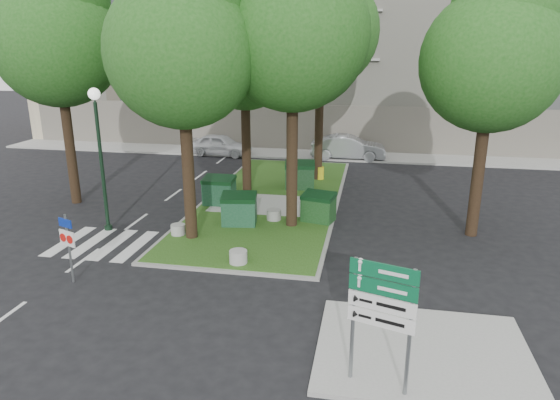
% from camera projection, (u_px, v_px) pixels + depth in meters
% --- Properties ---
extents(ground, '(120.00, 120.00, 0.00)m').
position_uv_depth(ground, '(209.00, 271.00, 16.32)').
color(ground, black).
rests_on(ground, ground).
extents(median_island, '(6.00, 16.00, 0.12)m').
position_uv_depth(median_island, '(273.00, 199.00, 23.72)').
color(median_island, '#254914').
rests_on(median_island, ground).
extents(median_kerb, '(6.30, 16.30, 0.10)m').
position_uv_depth(median_kerb, '(273.00, 199.00, 23.73)').
color(median_kerb, gray).
rests_on(median_kerb, ground).
extents(sidewalk_corner, '(5.00, 4.00, 0.12)m').
position_uv_depth(sidewalk_corner, '(423.00, 352.00, 11.86)').
color(sidewalk_corner, '#999993').
rests_on(sidewalk_corner, ground).
extents(building_sidewalk, '(42.00, 3.00, 0.12)m').
position_uv_depth(building_sidewalk, '(296.00, 154.00, 33.67)').
color(building_sidewalk, '#999993').
rests_on(building_sidewalk, ground).
extents(zebra_crossing, '(5.00, 3.00, 0.01)m').
position_uv_depth(zebra_crossing, '(125.00, 245.00, 18.39)').
color(zebra_crossing, silver).
rests_on(zebra_crossing, ground).
extents(apartment_building, '(41.00, 12.00, 16.00)m').
position_uv_depth(apartment_building, '(312.00, 33.00, 38.37)').
color(apartment_building, tan).
rests_on(apartment_building, ground).
extents(tree_median_near_left, '(5.20, 5.20, 10.53)m').
position_uv_depth(tree_median_near_left, '(184.00, 37.00, 16.81)').
color(tree_median_near_left, black).
rests_on(tree_median_near_left, ground).
extents(tree_median_near_right, '(5.60, 5.60, 11.46)m').
position_uv_depth(tree_median_near_right, '(296.00, 18.00, 17.87)').
color(tree_median_near_right, black).
rests_on(tree_median_near_right, ground).
extents(tree_median_mid, '(4.80, 4.80, 9.99)m').
position_uv_depth(tree_median_mid, '(246.00, 47.00, 22.93)').
color(tree_median_mid, black).
rests_on(tree_median_mid, ground).
extents(tree_median_far, '(5.80, 5.80, 11.93)m').
position_uv_depth(tree_median_far, '(323.00, 19.00, 24.78)').
color(tree_median_far, black).
rests_on(tree_median_far, ground).
extents(tree_street_left, '(5.40, 5.40, 11.00)m').
position_uv_depth(tree_street_left, '(58.00, 31.00, 21.24)').
color(tree_street_left, black).
rests_on(tree_street_left, ground).
extents(tree_street_right, '(5.00, 5.00, 10.06)m').
position_uv_depth(tree_street_right, '(496.00, 48.00, 17.39)').
color(tree_street_right, black).
rests_on(tree_street_right, ground).
extents(dumpster_a, '(1.41, 0.99, 1.31)m').
position_uv_depth(dumpster_a, '(219.00, 191.00, 22.64)').
color(dumpster_a, '#0F371F').
rests_on(dumpster_a, median_island).
extents(dumpster_b, '(1.52, 1.17, 1.30)m').
position_uv_depth(dumpster_b, '(239.00, 209.00, 20.07)').
color(dumpster_b, '#124026').
rests_on(dumpster_b, median_island).
extents(dumpster_c, '(1.63, 1.25, 1.39)m').
position_uv_depth(dumpster_c, '(300.00, 175.00, 25.20)').
color(dumpster_c, black).
rests_on(dumpster_c, median_island).
extents(dumpster_d, '(1.49, 1.21, 1.22)m').
position_uv_depth(dumpster_d, '(318.00, 207.00, 20.46)').
color(dumpster_d, '#123A13').
rests_on(dumpster_d, median_island).
extents(bollard_left, '(0.55, 0.55, 0.39)m').
position_uv_depth(bollard_left, '(178.00, 229.00, 19.08)').
color(bollard_left, '#A0A19C').
rests_on(bollard_left, median_island).
extents(bollard_right, '(0.60, 0.60, 0.43)m').
position_uv_depth(bollard_right, '(238.00, 257.00, 16.56)').
color(bollard_right, '#A09F9B').
rests_on(bollard_right, median_island).
extents(bollard_mid, '(0.60, 0.60, 0.43)m').
position_uv_depth(bollard_mid, '(274.00, 215.00, 20.71)').
color(bollard_mid, gray).
rests_on(bollard_mid, median_island).
extents(litter_bin, '(0.39, 0.39, 0.68)m').
position_uv_depth(litter_bin, '(320.00, 173.00, 26.98)').
color(litter_bin, gold).
rests_on(litter_bin, median_island).
extents(street_lamp, '(0.44, 0.44, 5.57)m').
position_uv_depth(street_lamp, '(99.00, 143.00, 18.90)').
color(street_lamp, black).
rests_on(street_lamp, ground).
extents(traffic_sign_pole, '(0.63, 0.28, 2.22)m').
position_uv_depth(traffic_sign_pole, '(68.00, 239.00, 15.11)').
color(traffic_sign_pole, slate).
rests_on(traffic_sign_pole, ground).
extents(directional_sign, '(1.36, 0.47, 2.82)m').
position_uv_depth(directional_sign, '(382.00, 306.00, 10.07)').
color(directional_sign, slate).
rests_on(directional_sign, sidewalk_corner).
extents(car_white, '(4.38, 2.11, 1.44)m').
position_uv_depth(car_white, '(220.00, 145.00, 33.35)').
color(car_white, silver).
rests_on(car_white, ground).
extents(car_silver, '(4.79, 1.76, 1.57)m').
position_uv_depth(car_silver, '(348.00, 147.00, 32.16)').
color(car_silver, '#95989C').
rests_on(car_silver, ground).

